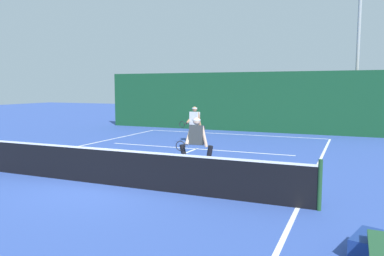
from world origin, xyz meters
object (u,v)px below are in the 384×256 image
at_px(player_far, 194,123).
at_px(equipment_bag, 366,245).
at_px(tennis_ball, 60,154).
at_px(player_near, 196,142).
at_px(light_pole, 359,39).

height_order(player_far, equipment_bag, player_far).
height_order(player_far, tennis_ball, player_far).
xyz_separation_m(player_far, equipment_bag, (6.91, -9.73, -0.76)).
xyz_separation_m(player_near, tennis_ball, (-5.86, 0.69, -0.88)).
bearing_deg(player_far, light_pole, -124.11).
relative_size(tennis_ball, light_pole, 0.01).
bearing_deg(player_far, equipment_bag, 135.33).
relative_size(player_near, light_pole, 0.20).
relative_size(tennis_ball, equipment_bag, 0.09).
distance_m(tennis_ball, light_pole, 16.42).
bearing_deg(equipment_bag, player_far, 51.35).
height_order(player_far, light_pole, light_pole).
bearing_deg(player_near, tennis_ball, -11.05).
relative_size(player_far, equipment_bag, 2.18).
bearing_deg(tennis_ball, player_far, 54.33).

